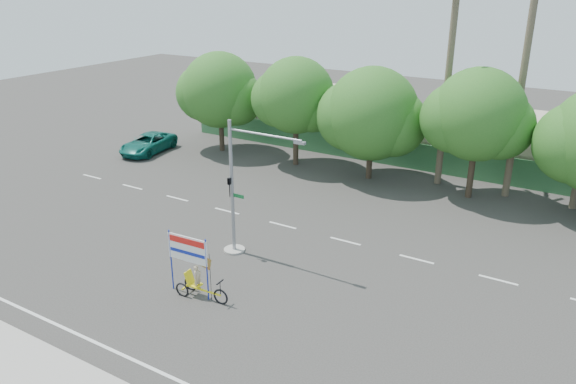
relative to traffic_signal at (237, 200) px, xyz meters
The scene contains 13 objects.
ground 5.40m from the traffic_signal, 61.13° to the right, with size 120.00×120.00×0.00m, color #33302D.
fence 17.76m from the traffic_signal, 82.85° to the left, with size 38.00×0.08×2.00m, color #336B3D.
building_left 23.38m from the traffic_signal, 109.52° to the left, with size 12.00×8.00×4.00m, color #BCAC96.
building_right 24.29m from the traffic_signal, 65.15° to the left, with size 14.00×8.00×3.60m, color #BCAC96.
tree_far_left 18.45m from the traffic_signal, 130.22° to the left, with size 7.14×6.00×7.96m.
tree_left 14.99m from the traffic_signal, 109.08° to the left, with size 6.66×5.60×8.07m.
tree_center 14.15m from the traffic_signal, 85.33° to the left, with size 7.62×6.40×7.85m.
tree_right 16.38m from the traffic_signal, 59.83° to the left, with size 6.90×5.80×8.36m.
palm_tall 20.04m from the traffic_signal, 56.69° to the left, with size 3.73×3.79×17.45m.
palm_short 17.56m from the traffic_signal, 69.84° to the left, with size 3.73×3.79×14.45m.
traffic_signal is the anchor object (origin of this frame).
trike_billboard 4.84m from the traffic_signal, 79.37° to the right, with size 3.07×0.73×3.02m.
pickup_truck 19.70m from the traffic_signal, 147.71° to the left, with size 2.48×5.38×1.49m, color #0D6053.
Camera 1 is at (13.49, -17.00, 13.52)m, focal length 35.00 mm.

